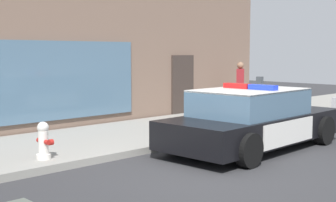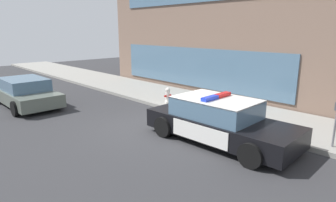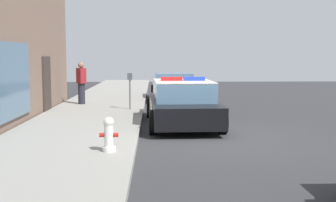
# 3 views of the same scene
# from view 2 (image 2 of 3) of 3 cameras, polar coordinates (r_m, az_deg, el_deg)

# --- Properties ---
(ground) EXTENTS (48.00, 48.00, 0.00)m
(ground) POSITION_cam_2_polar(r_m,az_deg,el_deg) (10.53, -2.59, -5.23)
(ground) COLOR #303033
(sidewalk) EXTENTS (48.00, 3.48, 0.15)m
(sidewalk) POSITION_cam_2_polar(r_m,az_deg,el_deg) (13.04, 9.45, -1.29)
(sidewalk) COLOR gray
(sidewalk) RESTS_ON ground
(storefront_building) EXTENTS (18.92, 8.48, 7.45)m
(storefront_building) POSITION_cam_2_polar(r_m,az_deg,el_deg) (18.04, 20.13, 13.96)
(storefront_building) COLOR #7A6051
(storefront_building) RESTS_ON ground
(police_cruiser) EXTENTS (4.87, 2.25, 1.49)m
(police_cruiser) POSITION_cam_2_polar(r_m,az_deg,el_deg) (9.19, 10.04, -3.86)
(police_cruiser) COLOR black
(police_cruiser) RESTS_ON ground
(fire_hydrant) EXTENTS (0.34, 0.39, 0.73)m
(fire_hydrant) POSITION_cam_2_polar(r_m,az_deg,el_deg) (13.28, -0.04, 1.08)
(fire_hydrant) COLOR silver
(fire_hydrant) RESTS_ON sidewalk
(car_far_lane) EXTENTS (4.55, 2.06, 1.29)m
(car_far_lane) POSITION_cam_2_polar(r_m,az_deg,el_deg) (14.90, -26.39, 1.55)
(car_far_lane) COLOR #596056
(car_far_lane) RESTS_ON ground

